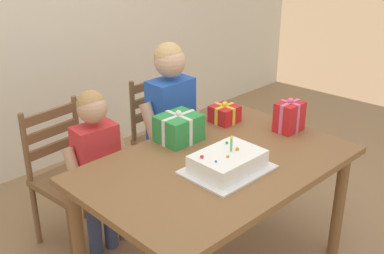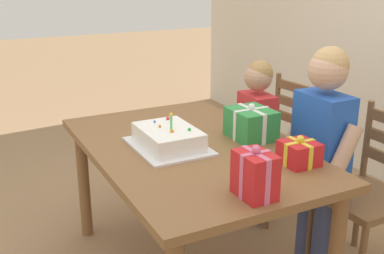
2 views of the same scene
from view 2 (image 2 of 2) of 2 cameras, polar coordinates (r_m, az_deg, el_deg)
dining_table at (r=2.48m, az=-0.21°, el=-4.35°), size 1.50×0.96×0.76m
birthday_cake at (r=2.42m, az=-2.84°, el=-1.36°), size 0.44×0.34×0.19m
gift_box_red_large at (r=2.56m, az=7.05°, el=0.39°), size 0.25×0.21×0.20m
gift_box_beside_cake at (r=2.27m, az=12.66°, el=-3.04°), size 0.16×0.16×0.14m
gift_box_corner_small at (r=1.91m, az=7.51°, el=-5.68°), size 0.18×0.13×0.22m
chair_left at (r=3.32m, az=10.17°, el=-2.21°), size 0.45×0.45×0.92m
chair_right at (r=2.77m, az=20.47°, el=-7.48°), size 0.43×0.43×0.92m
child_older at (r=2.61m, az=15.17°, el=-1.47°), size 0.45×0.25×1.26m
child_younger at (r=3.08m, az=7.63°, el=0.06°), size 0.40×0.24×1.09m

